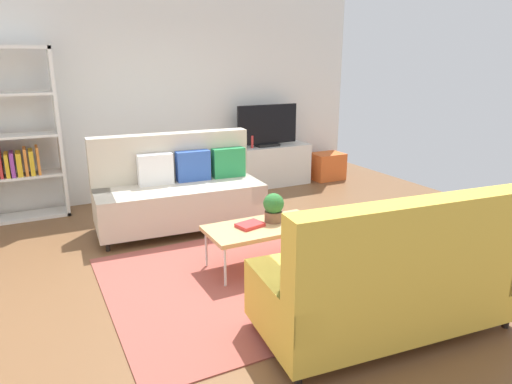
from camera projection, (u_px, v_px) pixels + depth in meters
name	position (u px, v px, depth m)	size (l,w,h in m)	color
ground_plane	(240.00, 264.00, 4.52)	(7.68, 7.68, 0.00)	brown
wall_far	(156.00, 95.00, 6.51)	(6.40, 0.12, 2.90)	white
area_rug	(268.00, 274.00, 4.29)	(2.90, 2.20, 0.01)	#9E4C42
couch_beige	(179.00, 191.00, 5.41)	(1.95, 0.96, 1.10)	beige
couch_green	(390.00, 278.00, 3.27)	(1.97, 1.02, 1.10)	gold
coffee_table	(263.00, 228.00, 4.37)	(1.10, 0.56, 0.42)	tan
tv_console	(266.00, 166.00, 7.24)	(1.40, 0.44, 0.64)	silver
tv	(267.00, 126.00, 7.05)	(1.00, 0.20, 0.64)	black
bookshelf	(10.00, 143.00, 5.54)	(1.10, 0.36, 2.10)	white
storage_trunk	(327.00, 166.00, 7.66)	(0.52, 0.40, 0.44)	orange
potted_plant	(274.00, 207.00, 4.44)	(0.20, 0.20, 0.28)	brown
table_book_0	(250.00, 225.00, 4.33)	(0.24, 0.18, 0.03)	red
vase_0	(231.00, 142.00, 6.91)	(0.08, 0.08, 0.19)	silver
vase_1	(240.00, 143.00, 6.98)	(0.10, 0.10, 0.15)	silver
bottle_0	(252.00, 142.00, 6.97)	(0.04, 0.04, 0.19)	red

